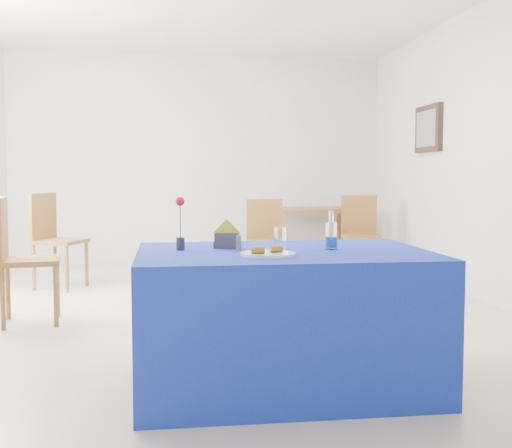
{
  "coord_description": "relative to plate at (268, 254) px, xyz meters",
  "views": [
    {
      "loc": [
        -0.42,
        -5.26,
        1.17
      ],
      "look_at": [
        0.04,
        -1.94,
        0.92
      ],
      "focal_mm": 45.0,
      "sensor_mm": 36.0,
      "label": 1
    }
  ],
  "objects": [
    {
      "name": "napkin_holder",
      "position": [
        -0.18,
        0.36,
        0.04
      ],
      "size": [
        0.16,
        0.1,
        0.17
      ],
      "color": "#3A3A3F",
      "rests_on": "blue_table"
    },
    {
      "name": "oak_table",
      "position": [
        1.3,
        4.97,
        -0.09
      ],
      "size": [
        1.42,
        1.01,
        0.76
      ],
      "color": "#94572B",
      "rests_on": "floor"
    },
    {
      "name": "rose_vase",
      "position": [
        -0.45,
        0.31,
        0.14
      ],
      "size": [
        0.05,
        0.05,
        0.3
      ],
      "color": "#25262A",
      "rests_on": "blue_table"
    },
    {
      "name": "chair_win_b",
      "position": [
        -1.71,
        3.64,
        -0.19
      ],
      "size": [
        0.59,
        0.59,
        1.0
      ],
      "rotation": [
        0.0,
        0.0,
        1.16
      ],
      "color": "brown",
      "rests_on": "floor"
    },
    {
      "name": "chair_bg_left",
      "position": [
        0.56,
        3.76,
        -0.24
      ],
      "size": [
        0.42,
        0.42,
        0.91
      ],
      "rotation": [
        0.0,
        0.0,
        -0.02
      ],
      "color": "brown",
      "rests_on": "floor"
    },
    {
      "name": "floor",
      "position": [
        -0.1,
        2.0,
        -0.77
      ],
      "size": [
        7.0,
        7.0,
        0.0
      ],
      "primitive_type": "plane",
      "color": "beige",
      "rests_on": "ground"
    },
    {
      "name": "pepper_shaker",
      "position": [
        -0.13,
        0.22,
        0.04
      ],
      "size": [
        0.03,
        0.03,
        0.08
      ],
      "primitive_type": "cylinder",
      "color": "#5E5E63",
      "rests_on": "blue_table"
    },
    {
      "name": "picture_art",
      "position": [
        2.35,
        3.6,
        0.93
      ],
      "size": [
        0.02,
        0.52,
        0.4
      ],
      "primitive_type": "cube",
      "color": "#998C66",
      "rests_on": "room_shell"
    },
    {
      "name": "chair_win_a",
      "position": [
        -1.69,
        1.97,
        -0.18
      ],
      "size": [
        0.51,
        0.51,
        1.01
      ],
      "rotation": [
        0.0,
        0.0,
        1.71
      ],
      "color": "brown",
      "rests_on": "floor"
    },
    {
      "name": "drinking_glass",
      "position": [
        0.11,
        0.23,
        0.06
      ],
      "size": [
        0.08,
        0.08,
        0.13
      ],
      "primitive_type": "cylinder",
      "color": "white",
      "rests_on": "blue_table"
    },
    {
      "name": "blue_table",
      "position": [
        0.12,
        0.2,
        -0.39
      ],
      "size": [
        1.6,
        1.1,
        0.76
      ],
      "color": "navy",
      "rests_on": "floor"
    },
    {
      "name": "room_shell",
      "position": [
        -0.1,
        2.0,
        0.98
      ],
      "size": [
        7.0,
        7.0,
        7.0
      ],
      "color": "silver",
      "rests_on": "ground"
    },
    {
      "name": "chair_bg_right",
      "position": [
        1.74,
        4.08,
        -0.22
      ],
      "size": [
        0.49,
        0.49,
        0.94
      ],
      "rotation": [
        0.0,
        0.0,
        -0.17
      ],
      "color": "brown",
      "rests_on": "floor"
    },
    {
      "name": "plate",
      "position": [
        0.0,
        0.0,
        0.0
      ],
      "size": [
        0.29,
        0.29,
        0.01
      ],
      "primitive_type": "cylinder",
      "color": "silver",
      "rests_on": "blue_table"
    },
    {
      "name": "banana_pieces",
      "position": [
        -0.01,
        -0.01,
        0.03
      ],
      "size": [
        0.17,
        0.09,
        0.04
      ],
      "color": "gold",
      "rests_on": "plate"
    },
    {
      "name": "picture_frame",
      "position": [
        2.37,
        3.6,
        0.93
      ],
      "size": [
        0.06,
        0.64,
        0.52
      ],
      "primitive_type": "cube",
      "color": "black",
      "rests_on": "room_shell"
    },
    {
      "name": "water_bottle",
      "position": [
        0.4,
        0.24,
        0.06
      ],
      "size": [
        0.07,
        0.07,
        0.21
      ],
      "color": "white",
      "rests_on": "blue_table"
    },
    {
      "name": "salt_shaker",
      "position": [
        -0.15,
        0.37,
        0.04
      ],
      "size": [
        0.03,
        0.03,
        0.08
      ],
      "primitive_type": "cylinder",
      "color": "slate",
      "rests_on": "blue_table"
    }
  ]
}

